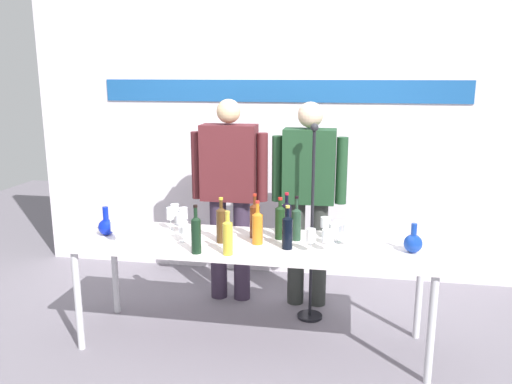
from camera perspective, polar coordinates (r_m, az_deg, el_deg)
ground_plane at (r=3.91m, az=-0.40°, el=-16.25°), size 10.00×10.00×0.00m
back_wall at (r=4.86m, az=2.72°, el=8.15°), size 4.79×0.11×3.00m
display_table at (r=3.62m, az=-0.42°, el=-6.36°), size 2.48×0.68×0.77m
decanter_blue_left at (r=3.88m, az=-16.15°, el=-3.60°), size 0.12×0.12×0.21m
decanter_blue_right at (r=3.52m, az=16.91°, el=-5.36°), size 0.12×0.12×0.20m
presenter_left at (r=4.30m, az=-2.94°, el=0.57°), size 0.64×0.22×1.71m
presenter_right at (r=4.21m, az=5.82°, el=-0.01°), size 0.60×0.22×1.69m
wine_bottle_0 at (r=3.65m, az=-0.15°, el=-3.02°), size 0.07×0.07×0.32m
wine_bottle_1 at (r=3.79m, az=3.38°, el=-2.62°), size 0.07×0.07×0.30m
wine_bottle_2 at (r=3.32m, az=-3.13°, el=-4.82°), size 0.06×0.06×0.29m
wine_bottle_3 at (r=3.52m, az=0.16°, el=-3.80°), size 0.07×0.07×0.30m
wine_bottle_4 at (r=3.43m, az=3.48°, el=-4.28°), size 0.07×0.07×0.30m
wine_bottle_5 at (r=3.36m, az=-6.62°, el=-4.52°), size 0.07×0.07×0.32m
wine_bottle_6 at (r=3.63m, az=2.66°, el=-3.20°), size 0.07×0.07×0.30m
wine_bottle_7 at (r=3.61m, az=4.46°, el=-3.38°), size 0.07×0.07×0.31m
wine_bottle_8 at (r=3.56m, az=-3.85°, el=-3.47°), size 0.07×0.07×0.32m
wine_glass_left_0 at (r=3.79m, az=-8.26°, el=-2.92°), size 0.07×0.07×0.15m
wine_glass_left_1 at (r=3.91m, az=-7.99°, el=-2.38°), size 0.06×0.06×0.16m
wine_glass_left_2 at (r=3.70m, az=-15.21°, el=-3.65°), size 0.07×0.07×0.15m
wine_glass_left_3 at (r=3.62m, az=-8.00°, el=-3.90°), size 0.07×0.07×0.14m
wine_glass_left_4 at (r=4.00m, az=-8.93°, el=-2.01°), size 0.06×0.06×0.17m
wine_glass_left_5 at (r=3.88m, az=-9.42°, el=-2.42°), size 0.06×0.06×0.17m
wine_glass_right_0 at (r=3.42m, az=7.82°, el=-4.84°), size 0.07×0.07×0.15m
wine_glass_right_1 at (r=3.72m, az=7.65°, el=-3.35°), size 0.07×0.07×0.14m
wine_glass_right_2 at (r=3.38m, az=6.07°, el=-4.83°), size 0.06×0.06×0.16m
wine_glass_right_3 at (r=3.60m, az=8.96°, el=-3.83°), size 0.06×0.06×0.15m
wine_glass_right_4 at (r=3.51m, az=8.53°, el=-4.19°), size 0.06×0.06×0.16m
wine_glass_right_5 at (r=3.53m, az=10.08°, el=-4.16°), size 0.06×0.06×0.16m
microphone_stand at (r=4.08m, az=6.10°, el=-7.00°), size 0.20×0.20×1.55m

